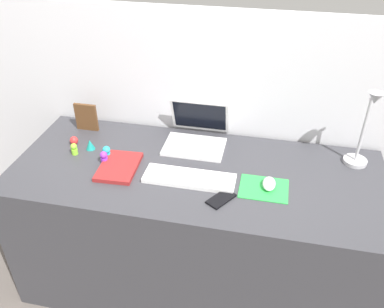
{
  "coord_description": "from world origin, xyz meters",
  "views": [
    {
      "loc": [
        0.3,
        -1.5,
        1.85
      ],
      "look_at": [
        -0.02,
        0.0,
        0.83
      ],
      "focal_mm": 38.18,
      "sensor_mm": 36.0,
      "label": 1
    }
  ],
  "objects_px": {
    "notebook_pad": "(119,167)",
    "toy_figurine_red": "(74,141)",
    "laptop": "(197,133)",
    "picture_frame": "(86,117)",
    "desk_lamp": "(364,131)",
    "toy_figurine_teal": "(90,145)",
    "mouse": "(269,184)",
    "toy_figurine_cyan": "(107,152)",
    "cell_phone": "(221,199)",
    "toy_figurine_lime": "(74,149)",
    "toy_figurine_purple": "(104,157)",
    "keyboard": "(189,178)"
  },
  "relations": [
    {
      "from": "notebook_pad",
      "to": "toy_figurine_red",
      "type": "distance_m",
      "value": 0.33
    },
    {
      "from": "laptop",
      "to": "picture_frame",
      "type": "bearing_deg",
      "value": -179.8
    },
    {
      "from": "laptop",
      "to": "toy_figurine_red",
      "type": "distance_m",
      "value": 0.62
    },
    {
      "from": "notebook_pad",
      "to": "desk_lamp",
      "type": "bearing_deg",
      "value": 10.77
    },
    {
      "from": "toy_figurine_teal",
      "to": "toy_figurine_red",
      "type": "height_order",
      "value": "toy_figurine_teal"
    },
    {
      "from": "picture_frame",
      "to": "toy_figurine_teal",
      "type": "bearing_deg",
      "value": -62.35
    },
    {
      "from": "mouse",
      "to": "toy_figurine_cyan",
      "type": "xyz_separation_m",
      "value": [
        -0.78,
        0.07,
        0.01
      ]
    },
    {
      "from": "cell_phone",
      "to": "picture_frame",
      "type": "xyz_separation_m",
      "value": [
        -0.79,
        0.43,
        0.07
      ]
    },
    {
      "from": "desk_lamp",
      "to": "notebook_pad",
      "type": "distance_m",
      "value": 1.12
    },
    {
      "from": "desk_lamp",
      "to": "toy_figurine_lime",
      "type": "bearing_deg",
      "value": -171.88
    },
    {
      "from": "desk_lamp",
      "to": "toy_figurine_purple",
      "type": "height_order",
      "value": "desk_lamp"
    },
    {
      "from": "toy_figurine_cyan",
      "to": "picture_frame",
      "type": "bearing_deg",
      "value": 131.39
    },
    {
      "from": "toy_figurine_lime",
      "to": "toy_figurine_purple",
      "type": "relative_size",
      "value": 0.93
    },
    {
      "from": "laptop",
      "to": "desk_lamp",
      "type": "height_order",
      "value": "desk_lamp"
    },
    {
      "from": "keyboard",
      "to": "desk_lamp",
      "type": "bearing_deg",
      "value": 20.6
    },
    {
      "from": "picture_frame",
      "to": "toy_figurine_cyan",
      "type": "relative_size",
      "value": 2.44
    },
    {
      "from": "toy_figurine_cyan",
      "to": "toy_figurine_red",
      "type": "bearing_deg",
      "value": 160.21
    },
    {
      "from": "desk_lamp",
      "to": "toy_figurine_red",
      "type": "distance_m",
      "value": 1.39
    },
    {
      "from": "picture_frame",
      "to": "toy_figurine_lime",
      "type": "xyz_separation_m",
      "value": [
        0.04,
        -0.24,
        -0.05
      ]
    },
    {
      "from": "keyboard",
      "to": "notebook_pad",
      "type": "bearing_deg",
      "value": 177.01
    },
    {
      "from": "toy_figurine_lime",
      "to": "laptop",
      "type": "bearing_deg",
      "value": 23.01
    },
    {
      "from": "laptop",
      "to": "toy_figurine_purple",
      "type": "height_order",
      "value": "laptop"
    },
    {
      "from": "keyboard",
      "to": "toy_figurine_lime",
      "type": "relative_size",
      "value": 6.96
    },
    {
      "from": "notebook_pad",
      "to": "toy_figurine_cyan",
      "type": "xyz_separation_m",
      "value": [
        -0.09,
        0.08,
        0.02
      ]
    },
    {
      "from": "toy_figurine_purple",
      "to": "picture_frame",
      "type": "bearing_deg",
      "value": 126.85
    },
    {
      "from": "cell_phone",
      "to": "picture_frame",
      "type": "height_order",
      "value": "picture_frame"
    },
    {
      "from": "cell_phone",
      "to": "notebook_pad",
      "type": "bearing_deg",
      "value": -160.92
    },
    {
      "from": "picture_frame",
      "to": "cell_phone",
      "type": "bearing_deg",
      "value": -28.45
    },
    {
      "from": "toy_figurine_teal",
      "to": "toy_figurine_red",
      "type": "bearing_deg",
      "value": 167.08
    },
    {
      "from": "toy_figurine_cyan",
      "to": "laptop",
      "type": "bearing_deg",
      "value": 30.37
    },
    {
      "from": "toy_figurine_lime",
      "to": "toy_figurine_red",
      "type": "height_order",
      "value": "toy_figurine_lime"
    },
    {
      "from": "keyboard",
      "to": "cell_phone",
      "type": "bearing_deg",
      "value": -33.27
    },
    {
      "from": "desk_lamp",
      "to": "toy_figurine_red",
      "type": "relative_size",
      "value": 8.63
    },
    {
      "from": "toy_figurine_cyan",
      "to": "mouse",
      "type": "bearing_deg",
      "value": -5.39
    },
    {
      "from": "toy_figurine_lime",
      "to": "toy_figurine_cyan",
      "type": "distance_m",
      "value": 0.17
    },
    {
      "from": "desk_lamp",
      "to": "toy_figurine_cyan",
      "type": "xyz_separation_m",
      "value": [
        -1.17,
        -0.18,
        -0.15
      ]
    },
    {
      "from": "picture_frame",
      "to": "toy_figurine_purple",
      "type": "relative_size",
      "value": 2.36
    },
    {
      "from": "desk_lamp",
      "to": "notebook_pad",
      "type": "height_order",
      "value": "desk_lamp"
    },
    {
      "from": "laptop",
      "to": "toy_figurine_lime",
      "type": "relative_size",
      "value": 5.09
    },
    {
      "from": "toy_figurine_purple",
      "to": "toy_figurine_red",
      "type": "relative_size",
      "value": 1.41
    },
    {
      "from": "toy_figurine_lime",
      "to": "toy_figurine_cyan",
      "type": "relative_size",
      "value": 0.96
    },
    {
      "from": "mouse",
      "to": "toy_figurine_teal",
      "type": "relative_size",
      "value": 1.9
    },
    {
      "from": "keyboard",
      "to": "toy_figurine_lime",
      "type": "distance_m",
      "value": 0.6
    },
    {
      "from": "toy_figurine_teal",
      "to": "toy_figurine_red",
      "type": "distance_m",
      "value": 0.1
    },
    {
      "from": "laptop",
      "to": "notebook_pad",
      "type": "distance_m",
      "value": 0.44
    },
    {
      "from": "cell_phone",
      "to": "picture_frame",
      "type": "bearing_deg",
      "value": -175.61
    },
    {
      "from": "keyboard",
      "to": "mouse",
      "type": "xyz_separation_m",
      "value": [
        0.35,
        0.02,
        0.01
      ]
    },
    {
      "from": "cell_phone",
      "to": "notebook_pad",
      "type": "distance_m",
      "value": 0.51
    },
    {
      "from": "toy_figurine_teal",
      "to": "toy_figurine_purple",
      "type": "distance_m",
      "value": 0.15
    },
    {
      "from": "keyboard",
      "to": "toy_figurine_cyan",
      "type": "height_order",
      "value": "toy_figurine_cyan"
    }
  ]
}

